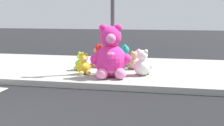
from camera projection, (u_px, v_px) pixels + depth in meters
name	position (u px, v px, depth m)	size (l,w,h in m)	color
sidewalk	(86.00, 69.00, 9.39)	(28.00, 4.40, 0.15)	#9E9B93
sign_pole	(113.00, 10.00, 8.12)	(0.56, 0.11, 3.20)	#4C4C51
plush_pink_large	(111.00, 56.00, 7.73)	(1.03, 0.95, 1.36)	#F22D93
plush_lime	(81.00, 63.00, 8.72)	(0.37, 0.38, 0.53)	#8CD133
plush_red	(99.00, 58.00, 9.27)	(0.50, 0.49, 0.70)	red
plush_teal	(124.00, 58.00, 9.31)	(0.46, 0.52, 0.67)	teal
plush_tan	(134.00, 62.00, 8.88)	(0.39, 0.39, 0.55)	tan
plush_white	(142.00, 65.00, 7.99)	(0.53, 0.49, 0.70)	white
plush_yellow	(84.00, 66.00, 8.13)	(0.39, 0.41, 0.57)	yellow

